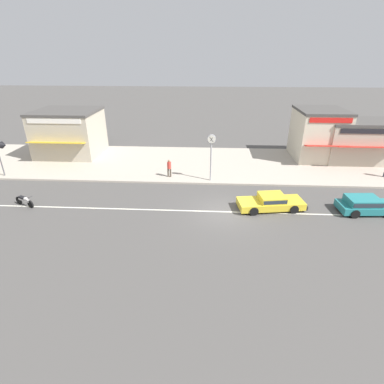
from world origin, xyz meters
name	(u,v)px	position (x,y,z in m)	size (l,w,h in m)	color
ground_plane	(225,212)	(0.00, 0.00, 0.00)	(160.00, 160.00, 0.00)	#4C4947
lane_centre_stripe	(225,212)	(0.00, 0.00, 0.00)	(50.40, 0.14, 0.01)	silver
kerb_strip	(221,164)	(0.00, 9.56, 0.07)	(68.00, 10.00, 0.15)	#ADA393
hatchback_teal_1	(366,204)	(9.53, 0.50, 0.59)	(3.99, 1.97, 1.10)	teal
sedan_yellow_2	(271,202)	(3.22, 0.65, 0.53)	(4.81, 2.33, 1.06)	yellow
motorcycle_0	(24,200)	(-14.20, 0.09, 0.42)	(1.72, 0.97, 0.80)	black
street_clock	(211,146)	(-1.00, 5.18, 3.10)	(0.72, 0.22, 3.91)	#9E9EA3
arrow_signboard	(2,147)	(-18.51, 5.17, 2.72)	(1.42, 0.61, 3.07)	#4C4C51
pedestrian_mid_kerb	(169,167)	(-4.54, 5.75, 1.04)	(0.34, 0.34, 1.54)	#4C4238
shopfront_corner_warung	(357,141)	(13.20, 11.18, 2.13)	(6.33, 4.96, 3.94)	#B2A893
shopfront_mid_block	(318,134)	(9.60, 11.81, 2.57)	(4.49, 5.94, 4.83)	beige
shopfront_far_kios	(69,132)	(-15.60, 11.59, 2.42)	(6.15, 6.22, 4.54)	#B2A893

